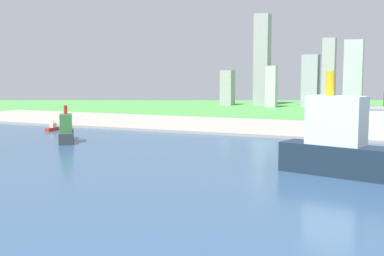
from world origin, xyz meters
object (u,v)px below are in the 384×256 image
Objects in this scene: container_barge at (66,132)px; cargo_ship at (350,148)px; tugboat_small at (52,128)px; warehouse_main at (351,121)px.

container_barge is 223.66m from cargo_ship.
cargo_ship reaches higher than container_barge.
tugboat_small is at bearing 136.43° from container_barge.
container_barge is at bearing 167.62° from cargo_ship.
container_barge is 0.51× the size of cargo_ship.
cargo_ship is at bearing -84.07° from warehouse_main.
cargo_ship is 5.05× the size of tugboat_small.
container_barge is at bearing -43.57° from tugboat_small.
warehouse_main is at bearing 95.93° from cargo_ship.
container_barge reaches higher than tugboat_small.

